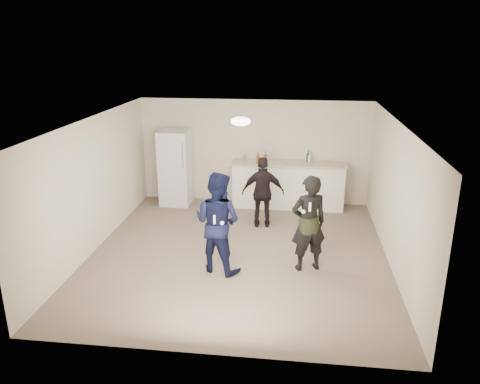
# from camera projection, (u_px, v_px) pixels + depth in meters

# --- Properties ---
(floor) EXTENTS (6.00, 6.00, 0.00)m
(floor) POSITION_uv_depth(u_px,v_px,m) (239.00, 253.00, 8.84)
(floor) COLOR #6B5B4C
(floor) RESTS_ON ground
(ceiling) EXTENTS (6.00, 6.00, 0.00)m
(ceiling) POSITION_uv_depth(u_px,v_px,m) (239.00, 121.00, 8.05)
(ceiling) COLOR silver
(ceiling) RESTS_ON wall_back
(wall_back) EXTENTS (6.00, 0.00, 6.00)m
(wall_back) POSITION_uv_depth(u_px,v_px,m) (254.00, 152.00, 11.27)
(wall_back) COLOR beige
(wall_back) RESTS_ON floor
(wall_front) EXTENTS (6.00, 0.00, 6.00)m
(wall_front) POSITION_uv_depth(u_px,v_px,m) (207.00, 267.00, 5.62)
(wall_front) COLOR beige
(wall_front) RESTS_ON floor
(wall_left) EXTENTS (0.00, 6.00, 6.00)m
(wall_left) POSITION_uv_depth(u_px,v_px,m) (93.00, 185.00, 8.77)
(wall_left) COLOR beige
(wall_left) RESTS_ON floor
(wall_right) EXTENTS (0.00, 6.00, 6.00)m
(wall_right) POSITION_uv_depth(u_px,v_px,m) (395.00, 196.00, 8.13)
(wall_right) COLOR beige
(wall_right) RESTS_ON floor
(counter) EXTENTS (2.60, 0.56, 1.05)m
(counter) POSITION_uv_depth(u_px,v_px,m) (288.00, 186.00, 11.09)
(counter) COLOR white
(counter) RESTS_ON floor
(counter_top) EXTENTS (2.68, 0.64, 0.04)m
(counter_top) POSITION_uv_depth(u_px,v_px,m) (289.00, 164.00, 10.92)
(counter_top) COLOR beige
(counter_top) RESTS_ON counter
(fridge) EXTENTS (0.70, 0.70, 1.80)m
(fridge) POSITION_uv_depth(u_px,v_px,m) (175.00, 168.00, 11.22)
(fridge) COLOR silver
(fridge) RESTS_ON floor
(fridge_handle) EXTENTS (0.02, 0.02, 0.60)m
(fridge_handle) POSITION_uv_depth(u_px,v_px,m) (183.00, 155.00, 10.72)
(fridge_handle) COLOR silver
(fridge_handle) RESTS_ON fridge
(ceiling_dome) EXTENTS (0.36, 0.36, 0.16)m
(ceiling_dome) POSITION_uv_depth(u_px,v_px,m) (241.00, 121.00, 8.35)
(ceiling_dome) COLOR white
(ceiling_dome) RESTS_ON ceiling
(shaker) EXTENTS (0.08, 0.08, 0.17)m
(shaker) POSITION_uv_depth(u_px,v_px,m) (244.00, 158.00, 11.01)
(shaker) COLOR #B8B8BD
(shaker) RESTS_ON counter_top
(man) EXTENTS (1.05, 0.94, 1.77)m
(man) POSITION_uv_depth(u_px,v_px,m) (218.00, 222.00, 7.95)
(man) COLOR #0F1641
(man) RESTS_ON floor
(woman) EXTENTS (0.73, 0.60, 1.71)m
(woman) POSITION_uv_depth(u_px,v_px,m) (309.00, 223.00, 7.98)
(woman) COLOR black
(woman) RESTS_ON floor
(camo_shorts) EXTENTS (0.34, 0.34, 0.28)m
(camo_shorts) POSITION_uv_depth(u_px,v_px,m) (309.00, 224.00, 7.98)
(camo_shorts) COLOR #253317
(camo_shorts) RESTS_ON woman
(spectator) EXTENTS (0.92, 0.43, 1.53)m
(spectator) POSITION_uv_depth(u_px,v_px,m) (263.00, 192.00, 9.86)
(spectator) COLOR black
(spectator) RESTS_ON floor
(remote_man) EXTENTS (0.04, 0.04, 0.15)m
(remote_man) POSITION_uv_depth(u_px,v_px,m) (215.00, 219.00, 7.64)
(remote_man) COLOR white
(remote_man) RESTS_ON man
(nunchuk_man) EXTENTS (0.07, 0.07, 0.07)m
(nunchuk_man) POSITION_uv_depth(u_px,v_px,m) (222.00, 223.00, 7.67)
(nunchuk_man) COLOR white
(nunchuk_man) RESTS_ON man
(remote_woman) EXTENTS (0.04, 0.04, 0.15)m
(remote_woman) POSITION_uv_depth(u_px,v_px,m) (310.00, 207.00, 7.62)
(remote_woman) COLOR white
(remote_woman) RESTS_ON woman
(nunchuk_woman) EXTENTS (0.07, 0.07, 0.07)m
(nunchuk_woman) POSITION_uv_depth(u_px,v_px,m) (303.00, 212.00, 7.69)
(nunchuk_woman) COLOR white
(nunchuk_woman) RESTS_ON woman
(bottle_cluster) EXTENTS (1.26, 0.38, 0.21)m
(bottle_cluster) POSITION_uv_depth(u_px,v_px,m) (282.00, 159.00, 10.87)
(bottle_cluster) COLOR #113D1B
(bottle_cluster) RESTS_ON counter_top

